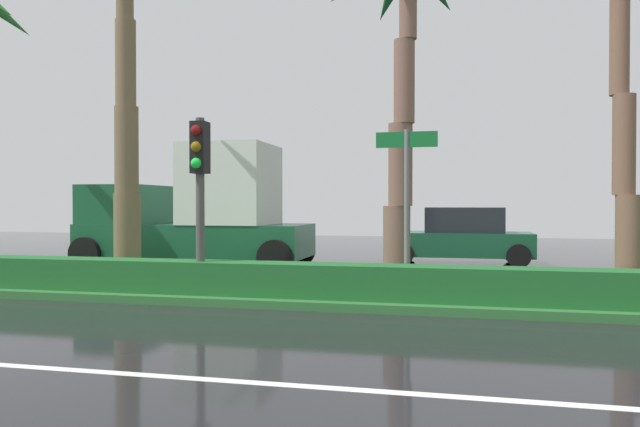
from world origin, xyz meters
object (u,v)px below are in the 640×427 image
(palm_tree_centre_left, at_px, (406,13))
(traffic_signal_median_left, at_px, (200,173))
(car_in_traffic_leading, at_px, (461,237))
(palm_tree_mid_left, at_px, (125,2))
(street_name_sign, at_px, (406,189))
(box_truck_lead, at_px, (198,214))

(palm_tree_centre_left, relative_size, traffic_signal_median_left, 2.16)
(traffic_signal_median_left, bearing_deg, car_in_traffic_leading, 60.10)
(palm_tree_mid_left, xyz_separation_m, car_in_traffic_leading, (7.28, 6.72, -5.44))
(palm_tree_centre_left, distance_m, street_name_sign, 3.62)
(traffic_signal_median_left, bearing_deg, palm_tree_mid_left, 146.75)
(palm_tree_mid_left, bearing_deg, traffic_signal_median_left, -33.25)
(palm_tree_mid_left, distance_m, palm_tree_centre_left, 6.19)
(car_in_traffic_leading, bearing_deg, palm_tree_centre_left, 80.61)
(palm_tree_centre_left, relative_size, street_name_sign, 2.35)
(street_name_sign, bearing_deg, palm_tree_centre_left, 95.56)
(palm_tree_mid_left, distance_m, traffic_signal_median_left, 4.88)
(palm_tree_centre_left, height_order, traffic_signal_median_left, palm_tree_centre_left)
(palm_tree_centre_left, bearing_deg, street_name_sign, -84.44)
(palm_tree_mid_left, relative_size, street_name_sign, 2.73)
(street_name_sign, bearing_deg, car_in_traffic_leading, 82.49)
(palm_tree_centre_left, distance_m, box_truck_lead, 8.21)
(box_truck_lead, bearing_deg, car_in_traffic_leading, -157.00)
(palm_tree_centre_left, distance_m, traffic_signal_median_left, 5.07)
(car_in_traffic_leading, bearing_deg, palm_tree_mid_left, 42.68)
(street_name_sign, height_order, box_truck_lead, box_truck_lead)
(palm_tree_mid_left, height_order, car_in_traffic_leading, palm_tree_mid_left)
(palm_tree_centre_left, xyz_separation_m, car_in_traffic_leading, (1.13, 6.84, -4.73))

